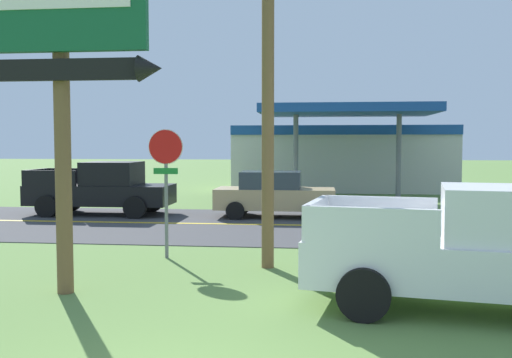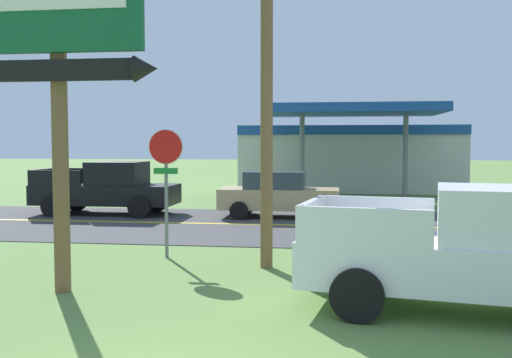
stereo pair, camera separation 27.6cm
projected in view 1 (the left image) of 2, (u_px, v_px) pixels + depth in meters
The scene contains 9 objects.
road_asphalt at pixel (273, 225), 18.32m from camera, with size 140.00×8.00×0.02m, color #3D3D3F.
road_centre_line at pixel (273, 225), 18.32m from camera, with size 126.00×0.20×0.01m, color gold.
motel_sign at pixel (61, 31), 9.61m from camera, with size 3.42×0.54×6.50m.
stop_sign at pixel (166, 170), 12.96m from camera, with size 0.80×0.08×2.95m.
utility_pole at pixel (268, 44), 11.80m from camera, with size 1.97×0.26×8.75m.
gas_station at pixel (342, 156), 32.49m from camera, with size 12.00×11.50×4.40m.
pickup_white_parked_on_lawn at pixel (480, 250), 8.84m from camera, with size 5.46×2.89×1.96m.
pickup_black_on_road at pixel (103, 189), 20.96m from camera, with size 5.20×2.24×1.96m.
car_tan_mid_lane at pixel (274, 194), 20.27m from camera, with size 4.20×2.00×1.64m.
Camera 1 is at (1.47, -5.15, 2.61)m, focal length 40.06 mm.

